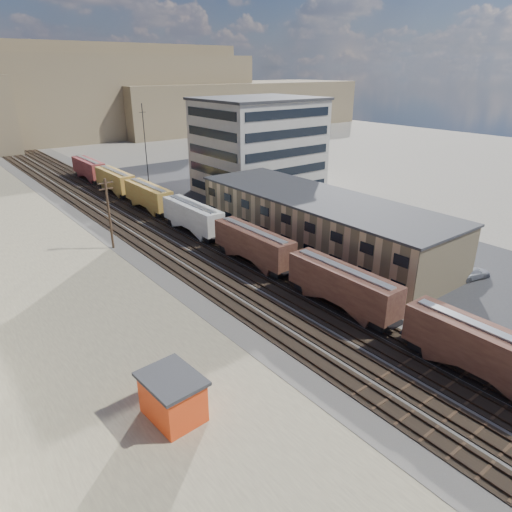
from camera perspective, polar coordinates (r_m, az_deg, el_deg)
ground at (r=42.02m, az=17.50°, el=-13.11°), size 300.00×300.00×0.00m
ballast_bed at (r=77.84m, az=-13.78°, el=4.10°), size 18.00×200.00×0.06m
dirt_yard at (r=63.36m, az=-26.33°, el=-1.97°), size 24.00×180.00×0.03m
asphalt_lot at (r=77.69m, az=5.98°, el=4.59°), size 26.00×120.00×0.04m
rail_tracks at (r=77.61m, az=-14.15°, el=4.07°), size 11.40×200.00×0.24m
freight_train at (r=64.45m, az=-4.48°, el=3.46°), size 3.00×119.74×4.46m
warehouse at (r=65.13m, az=7.70°, el=4.32°), size 12.40×40.40×7.25m
office_tower at (r=94.05m, az=0.30°, el=13.64°), size 22.60×18.60×18.45m
utility_pole_north at (r=66.20m, az=-17.90°, el=5.22°), size 2.20×0.32×10.00m
radio_mast at (r=86.96m, az=-13.56°, el=12.21°), size 1.20×0.16×18.00m
maintenance_shed at (r=34.95m, az=-10.37°, el=-16.89°), size 3.97×4.96×3.46m
parked_car_red at (r=58.60m, az=21.53°, el=-2.26°), size 4.13×4.69×1.53m
parked_car_silver at (r=61.08m, az=25.37°, el=-1.94°), size 5.32×3.18×1.44m
parked_car_blue at (r=87.01m, az=-1.23°, el=7.22°), size 4.59×6.53×1.65m
parked_car_far at (r=95.58m, az=3.25°, el=8.53°), size 2.67×4.59×1.47m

